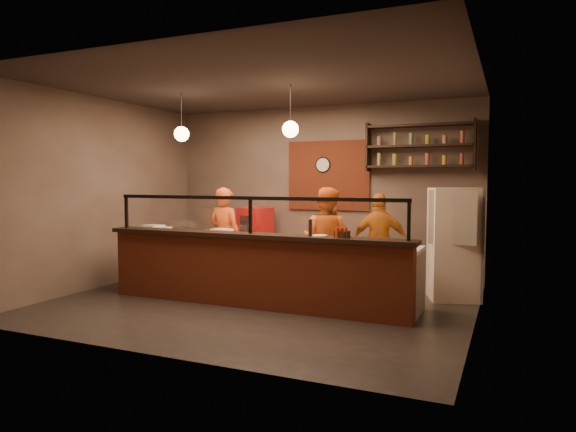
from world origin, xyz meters
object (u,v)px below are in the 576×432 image
at_px(cook_right, 380,242).
at_px(condiment_caddy, 342,234).
at_px(cook_left, 225,237).
at_px(fridge, 454,244).
at_px(cook_mid, 326,241).
at_px(pizza_dough, 238,238).
at_px(pepper_mill, 310,228).
at_px(wall_clock, 323,165).
at_px(red_cooler, 255,240).

relative_size(cook_right, condiment_caddy, 9.68).
bearing_deg(cook_left, fridge, -165.35).
height_order(cook_left, cook_mid, cook_mid).
relative_size(pizza_dough, condiment_caddy, 3.26).
height_order(pizza_dough, condiment_caddy, condiment_caddy).
xyz_separation_m(fridge, condiment_caddy, (-1.24, -1.68, 0.26)).
relative_size(cook_left, condiment_caddy, 10.20).
bearing_deg(condiment_caddy, cook_mid, 117.72).
bearing_deg(cook_mid, fridge, -161.37).
relative_size(fridge, pepper_mill, 7.48).
height_order(wall_clock, cook_left, wall_clock).
distance_m(wall_clock, condiment_caddy, 3.21).
distance_m(cook_right, fridge, 1.18).
height_order(cook_left, pepper_mill, cook_left).
distance_m(wall_clock, pizza_dough, 2.58).
bearing_deg(wall_clock, condiment_caddy, -65.54).
relative_size(cook_right, pepper_mill, 7.07).
distance_m(cook_mid, condiment_caddy, 1.49).
distance_m(red_cooler, condiment_caddy, 3.58).
xyz_separation_m(cook_right, red_cooler, (-2.62, 0.65, -0.16)).
distance_m(cook_right, red_cooler, 2.70).
bearing_deg(cook_right, fridge, 155.35).
height_order(wall_clock, red_cooler, wall_clock).
xyz_separation_m(wall_clock, pizza_dough, (-0.62, -2.21, -1.19)).
height_order(wall_clock, pepper_mill, wall_clock).
distance_m(red_cooler, pepper_mill, 3.25).
height_order(fridge, red_cooler, fridge).
bearing_deg(fridge, cook_left, 169.54).
bearing_deg(fridge, pepper_mill, -154.18).
distance_m(wall_clock, cook_mid, 2.02).
bearing_deg(pizza_dough, condiment_caddy, -16.83).
xyz_separation_m(cook_left, cook_right, (2.53, 0.64, -0.04)).
bearing_deg(cook_left, cook_right, -158.94).
relative_size(wall_clock, pizza_dough, 0.56).
bearing_deg(cook_left, cook_mid, -169.21).
distance_m(pizza_dough, pepper_mill, 1.54).
height_order(cook_mid, condiment_caddy, cook_mid).
bearing_deg(cook_mid, condiment_caddy, 124.97).
bearing_deg(red_cooler, wall_clock, 33.06).
bearing_deg(cook_right, red_cooler, -32.10).
distance_m(cook_left, pizza_dough, 0.84).
height_order(cook_right, condiment_caddy, cook_right).
bearing_deg(cook_mid, pepper_mill, 107.16).
bearing_deg(fridge, cook_mid, 173.07).
bearing_deg(cook_mid, cook_left, 11.24).
height_order(cook_left, red_cooler, cook_left).
relative_size(cook_mid, red_cooler, 1.33).
bearing_deg(cook_left, pepper_mill, 157.28).
bearing_deg(red_cooler, pepper_mill, -29.80).
distance_m(cook_mid, pizza_dough, 1.40).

